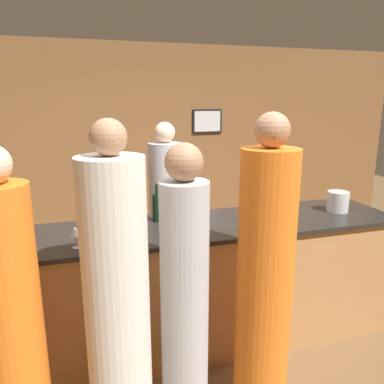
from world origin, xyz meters
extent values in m
plane|color=brown|center=(0.00, 0.00, 0.00)|extent=(14.00, 14.00, 0.00)
cube|color=brown|center=(0.00, 2.51, 1.40)|extent=(8.00, 0.06, 2.80)
cube|color=black|center=(0.90, 2.47, 1.75)|extent=(0.44, 0.02, 0.34)
cube|color=silver|center=(0.90, 2.46, 1.75)|extent=(0.39, 0.00, 0.29)
cube|color=#B27F4C|center=(0.00, 0.00, 0.52)|extent=(3.34, 0.71, 1.04)
cube|color=black|center=(0.00, 0.00, 1.06)|extent=(3.40, 0.77, 0.04)
cylinder|color=#B2B2B7|center=(-0.10, 0.83, 0.82)|extent=(0.34, 0.34, 1.65)
sphere|color=beige|center=(-0.10, 0.83, 1.75)|extent=(0.20, 0.20, 0.20)
cylinder|color=silver|center=(-0.75, -0.77, 0.89)|extent=(0.37, 0.37, 1.77)
sphere|color=#A37556|center=(-0.75, -0.77, 1.87)|extent=(0.20, 0.20, 0.20)
cylinder|color=#B2B2B7|center=(-0.33, -0.73, 0.80)|extent=(0.30, 0.30, 1.60)
sphere|color=#A37556|center=(-0.33, -0.73, 1.72)|extent=(0.22, 0.22, 0.22)
cylinder|color=orange|center=(-1.31, -0.74, 0.83)|extent=(0.33, 0.33, 1.65)
cylinder|color=orange|center=(0.21, -0.72, 0.89)|extent=(0.37, 0.37, 1.77)
sphere|color=#A37556|center=(0.21, -0.72, 1.88)|extent=(0.22, 0.22, 0.22)
cylinder|color=black|center=(-0.32, 0.18, 1.19)|extent=(0.08, 0.08, 0.23)
cylinder|color=black|center=(-0.32, 0.18, 1.35)|extent=(0.03, 0.03, 0.08)
cylinder|color=black|center=(0.03, 0.29, 1.18)|extent=(0.07, 0.07, 0.21)
cylinder|color=black|center=(0.03, 0.29, 1.33)|extent=(0.03, 0.03, 0.09)
cylinder|color=silver|center=(1.30, 0.00, 1.16)|extent=(0.19, 0.19, 0.18)
cylinder|color=silver|center=(-0.07, -0.17, 1.08)|extent=(0.05, 0.05, 0.00)
cylinder|color=silver|center=(-0.07, -0.17, 1.12)|extent=(0.01, 0.01, 0.08)
cone|color=silver|center=(-0.07, -0.17, 1.19)|extent=(0.07, 0.07, 0.07)
cylinder|color=silver|center=(-0.79, -0.15, 1.08)|extent=(0.05, 0.05, 0.00)
cylinder|color=silver|center=(-0.79, -0.15, 1.12)|extent=(0.01, 0.01, 0.09)
cone|color=silver|center=(-0.79, -0.15, 1.20)|extent=(0.07, 0.07, 0.08)
cylinder|color=silver|center=(-0.75, -0.24, 1.08)|extent=(0.05, 0.05, 0.00)
cylinder|color=silver|center=(-0.75, -0.24, 1.13)|extent=(0.01, 0.01, 0.10)
cone|color=silver|center=(-0.75, -0.24, 1.21)|extent=(0.07, 0.07, 0.07)
cylinder|color=silver|center=(-0.96, -0.23, 1.08)|extent=(0.05, 0.05, 0.00)
cylinder|color=silver|center=(-0.96, -0.23, 1.12)|extent=(0.01, 0.01, 0.09)
cone|color=silver|center=(-0.96, -0.23, 1.19)|extent=(0.08, 0.08, 0.06)
camera|label=1|loc=(-0.89, -2.74, 2.06)|focal=35.00mm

